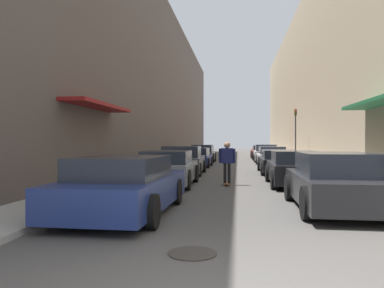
{
  "coord_description": "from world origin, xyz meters",
  "views": [
    {
      "loc": [
        0.22,
        -3.26,
        1.61
      ],
      "look_at": [
        -1.49,
        10.64,
        1.51
      ],
      "focal_mm": 35.0,
      "sensor_mm": 36.0,
      "label": 1
    }
  ],
  "objects_px": {
    "parked_car_left_2": "(182,161)",
    "parked_car_right_3": "(271,156)",
    "parked_car_left_0": "(124,186)",
    "traffic_light": "(296,130)",
    "manhole_cover": "(192,253)",
    "parked_car_left_4": "(203,154)",
    "parked_car_right_0": "(334,182)",
    "parked_car_right_1": "(294,169)",
    "skateboarder": "(227,159)",
    "parked_car_right_2": "(279,162)",
    "parked_car_left_1": "(168,169)",
    "parked_car_right_5": "(261,152)",
    "parked_car_left_3": "(196,158)",
    "parked_car_right_4": "(265,153)"
  },
  "relations": [
    {
      "from": "parked_car_left_2",
      "to": "traffic_light",
      "type": "distance_m",
      "value": 11.59
    },
    {
      "from": "skateboarder",
      "to": "manhole_cover",
      "type": "bearing_deg",
      "value": -91.68
    },
    {
      "from": "parked_car_right_0",
      "to": "parked_car_right_3",
      "type": "distance_m",
      "value": 16.15
    },
    {
      "from": "skateboarder",
      "to": "parked_car_left_3",
      "type": "bearing_deg",
      "value": 103.0
    },
    {
      "from": "skateboarder",
      "to": "traffic_light",
      "type": "height_order",
      "value": "traffic_light"
    },
    {
      "from": "parked_car_left_0",
      "to": "parked_car_right_2",
      "type": "xyz_separation_m",
      "value": [
        4.58,
        11.29,
        -0.04
      ]
    },
    {
      "from": "skateboarder",
      "to": "manhole_cover",
      "type": "relative_size",
      "value": 2.28
    },
    {
      "from": "skateboarder",
      "to": "manhole_cover",
      "type": "distance_m",
      "value": 8.54
    },
    {
      "from": "traffic_light",
      "to": "parked_car_left_1",
      "type": "bearing_deg",
      "value": -115.34
    },
    {
      "from": "parked_car_right_4",
      "to": "manhole_cover",
      "type": "xyz_separation_m",
      "value": [
        -2.82,
        -25.13,
        -0.64
      ]
    },
    {
      "from": "parked_car_left_2",
      "to": "parked_car_right_2",
      "type": "distance_m",
      "value": 4.93
    },
    {
      "from": "manhole_cover",
      "to": "parked_car_left_4",
      "type": "bearing_deg",
      "value": 94.95
    },
    {
      "from": "parked_car_left_0",
      "to": "parked_car_right_2",
      "type": "height_order",
      "value": "parked_car_left_0"
    },
    {
      "from": "parked_car_right_1",
      "to": "parked_car_right_5",
      "type": "distance_m",
      "value": 22.1
    },
    {
      "from": "parked_car_left_3",
      "to": "parked_car_right_1",
      "type": "relative_size",
      "value": 1.03
    },
    {
      "from": "parked_car_right_0",
      "to": "parked_car_right_1",
      "type": "bearing_deg",
      "value": 92.49
    },
    {
      "from": "parked_car_right_2",
      "to": "parked_car_right_5",
      "type": "relative_size",
      "value": 0.99
    },
    {
      "from": "parked_car_left_0",
      "to": "traffic_light",
      "type": "bearing_deg",
      "value": 71.2
    },
    {
      "from": "parked_car_left_2",
      "to": "parked_car_right_3",
      "type": "xyz_separation_m",
      "value": [
        4.9,
        7.13,
        -0.05
      ]
    },
    {
      "from": "parked_car_right_0",
      "to": "traffic_light",
      "type": "relative_size",
      "value": 1.12
    },
    {
      "from": "skateboarder",
      "to": "parked_car_right_5",
      "type": "bearing_deg",
      "value": 83.38
    },
    {
      "from": "skateboarder",
      "to": "traffic_light",
      "type": "bearing_deg",
      "value": 71.72
    },
    {
      "from": "parked_car_right_3",
      "to": "parked_car_right_0",
      "type": "bearing_deg",
      "value": -89.91
    },
    {
      "from": "parked_car_left_2",
      "to": "parked_car_left_4",
      "type": "bearing_deg",
      "value": 89.96
    },
    {
      "from": "parked_car_right_2",
      "to": "parked_car_right_0",
      "type": "bearing_deg",
      "value": -89.14
    },
    {
      "from": "parked_car_right_4",
      "to": "parked_car_right_2",
      "type": "bearing_deg",
      "value": -90.51
    },
    {
      "from": "parked_car_left_4",
      "to": "parked_car_right_0",
      "type": "xyz_separation_m",
      "value": [
        4.92,
        -19.8,
        0.0
      ]
    },
    {
      "from": "parked_car_left_0",
      "to": "traffic_light",
      "type": "height_order",
      "value": "traffic_light"
    },
    {
      "from": "traffic_light",
      "to": "parked_car_left_0",
      "type": "bearing_deg",
      "value": -108.8
    },
    {
      "from": "parked_car_left_0",
      "to": "manhole_cover",
      "type": "xyz_separation_m",
      "value": [
        1.85,
        -2.71,
        -0.61
      ]
    },
    {
      "from": "parked_car_right_3",
      "to": "skateboarder",
      "type": "relative_size",
      "value": 2.61
    },
    {
      "from": "parked_car_left_1",
      "to": "parked_car_right_4",
      "type": "distance_m",
      "value": 17.7
    },
    {
      "from": "parked_car_right_1",
      "to": "parked_car_right_3",
      "type": "relative_size",
      "value": 0.95
    },
    {
      "from": "parked_car_left_1",
      "to": "parked_car_left_4",
      "type": "distance_m",
      "value": 15.5
    },
    {
      "from": "parked_car_right_0",
      "to": "parked_car_right_5",
      "type": "height_order",
      "value": "parked_car_right_0"
    },
    {
      "from": "parked_car_right_4",
      "to": "parked_car_right_5",
      "type": "distance_m",
      "value": 5.57
    },
    {
      "from": "parked_car_left_3",
      "to": "parked_car_left_4",
      "type": "bearing_deg",
      "value": 90.42
    },
    {
      "from": "parked_car_left_0",
      "to": "parked_car_left_1",
      "type": "height_order",
      "value": "parked_car_left_0"
    },
    {
      "from": "parked_car_right_2",
      "to": "parked_car_right_1",
      "type": "bearing_deg",
      "value": -90.59
    },
    {
      "from": "parked_car_right_5",
      "to": "parked_car_right_0",
      "type": "bearing_deg",
      "value": -89.88
    },
    {
      "from": "parked_car_right_1",
      "to": "skateboarder",
      "type": "height_order",
      "value": "skateboarder"
    },
    {
      "from": "parked_car_left_2",
      "to": "parked_car_left_3",
      "type": "distance_m",
      "value": 5.44
    },
    {
      "from": "parked_car_right_5",
      "to": "skateboarder",
      "type": "height_order",
      "value": "skateboarder"
    },
    {
      "from": "parked_car_right_2",
      "to": "parked_car_right_3",
      "type": "relative_size",
      "value": 1.14
    },
    {
      "from": "parked_car_left_3",
      "to": "parked_car_right_2",
      "type": "distance_m",
      "value": 6.35
    },
    {
      "from": "parked_car_left_0",
      "to": "parked_car_left_3",
      "type": "xyz_separation_m",
      "value": [
        -0.15,
        15.52,
        -0.04
      ]
    },
    {
      "from": "parked_car_right_0",
      "to": "parked_car_left_3",
      "type": "bearing_deg",
      "value": 108.65
    },
    {
      "from": "parked_car_right_3",
      "to": "traffic_light",
      "type": "height_order",
      "value": "traffic_light"
    },
    {
      "from": "parked_car_left_2",
      "to": "parked_car_left_1",
      "type": "bearing_deg",
      "value": -88.04
    },
    {
      "from": "parked_car_left_2",
      "to": "parked_car_right_2",
      "type": "height_order",
      "value": "parked_car_left_2"
    }
  ]
}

